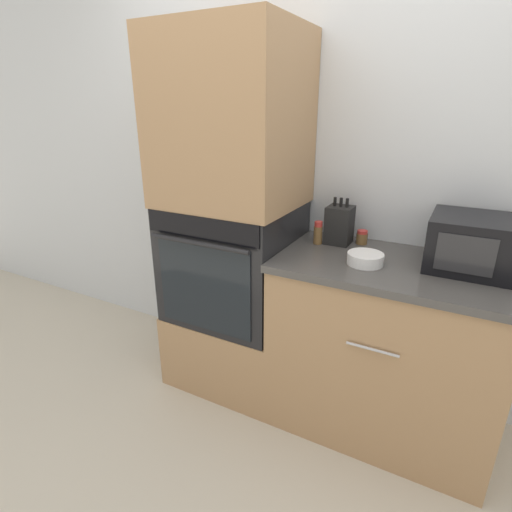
# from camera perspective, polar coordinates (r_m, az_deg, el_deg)

# --- Properties ---
(ground_plane) EXTENTS (12.00, 12.00, 0.00)m
(ground_plane) POSITION_cam_1_polar(r_m,az_deg,el_deg) (2.30, 1.01, -22.66)
(ground_plane) COLOR beige
(wall_back) EXTENTS (8.00, 0.05, 2.50)m
(wall_back) POSITION_cam_1_polar(r_m,az_deg,el_deg) (2.28, 8.65, 12.12)
(wall_back) COLOR silver
(wall_back) RESTS_ON ground_plane
(oven_cabinet_base) EXTENTS (0.69, 0.60, 0.44)m
(oven_cabinet_base) POSITION_cam_1_polar(r_m,az_deg,el_deg) (2.51, -2.91, -12.25)
(oven_cabinet_base) COLOR #A87F56
(oven_cabinet_base) RESTS_ON ground_plane
(wall_oven) EXTENTS (0.66, 0.64, 0.65)m
(wall_oven) POSITION_cam_1_polar(r_m,az_deg,el_deg) (2.26, -3.20, -0.61)
(wall_oven) COLOR black
(wall_oven) RESTS_ON oven_cabinet_base
(oven_cabinet_upper) EXTENTS (0.69, 0.60, 0.85)m
(oven_cabinet_upper) POSITION_cam_1_polar(r_m,az_deg,el_deg) (2.11, -3.57, 18.75)
(oven_cabinet_upper) COLOR #A87F56
(oven_cabinet_upper) RESTS_ON wall_oven
(counter_unit) EXTENTS (1.05, 0.63, 0.91)m
(counter_unit) POSITION_cam_1_polar(r_m,az_deg,el_deg) (2.13, 17.71, -12.33)
(counter_unit) COLOR #A87F56
(counter_unit) RESTS_ON ground_plane
(microwave) EXTENTS (0.35, 0.36, 0.23)m
(microwave) POSITION_cam_1_polar(r_m,az_deg,el_deg) (1.97, 28.48, 1.65)
(microwave) COLOR black
(microwave) RESTS_ON counter_unit
(knife_block) EXTENTS (0.13, 0.13, 0.24)m
(knife_block) POSITION_cam_1_polar(r_m,az_deg,el_deg) (2.11, 11.82, 4.40)
(knife_block) COLOR black
(knife_block) RESTS_ON counter_unit
(bowl) EXTENTS (0.16, 0.16, 0.05)m
(bowl) POSITION_cam_1_polar(r_m,az_deg,el_deg) (1.87, 15.34, -0.37)
(bowl) COLOR white
(bowl) RESTS_ON counter_unit
(condiment_jar_near) EXTENTS (0.06, 0.06, 0.07)m
(condiment_jar_near) POSITION_cam_1_polar(r_m,az_deg,el_deg) (2.14, 14.89, 2.61)
(condiment_jar_near) COLOR brown
(condiment_jar_near) RESTS_ON counter_unit
(condiment_jar_mid) EXTENTS (0.04, 0.04, 0.12)m
(condiment_jar_mid) POSITION_cam_1_polar(r_m,az_deg,el_deg) (2.09, 8.85, 3.27)
(condiment_jar_mid) COLOR brown
(condiment_jar_mid) RESTS_ON counter_unit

